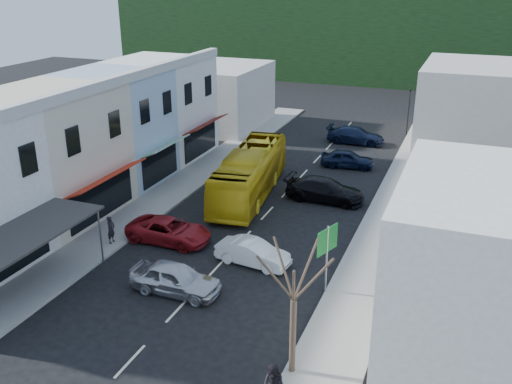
% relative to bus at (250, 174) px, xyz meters
% --- Properties ---
extents(ground, '(120.00, 120.00, 0.00)m').
position_rel_bus_xyz_m(ground, '(2.22, -10.52, -1.55)').
color(ground, black).
rests_on(ground, ground).
extents(sidewalk_left, '(3.00, 52.00, 0.15)m').
position_rel_bus_xyz_m(sidewalk_left, '(-5.28, -0.52, -1.48)').
color(sidewalk_left, gray).
rests_on(sidewalk_left, ground).
extents(sidewalk_right, '(3.00, 52.00, 0.15)m').
position_rel_bus_xyz_m(sidewalk_right, '(9.72, -0.52, -1.48)').
color(sidewalk_right, gray).
rests_on(sidewalk_right, ground).
extents(shopfront_row, '(8.25, 30.00, 8.00)m').
position_rel_bus_xyz_m(shopfront_row, '(-10.28, -5.52, 2.45)').
color(shopfront_row, silver).
rests_on(shopfront_row, ground).
extents(right_building, '(8.00, 9.00, 8.00)m').
position_rel_bus_xyz_m(right_building, '(15.72, -14.52, 2.45)').
color(right_building, silver).
rests_on(right_building, ground).
extents(distant_block_left, '(8.00, 10.00, 6.00)m').
position_rel_bus_xyz_m(distant_block_left, '(-9.78, 16.48, 1.45)').
color(distant_block_left, '#B7B2A8').
rests_on(distant_block_left, ground).
extents(distant_block_right, '(8.00, 12.00, 7.00)m').
position_rel_bus_xyz_m(distant_block_right, '(13.22, 19.48, 1.95)').
color(distant_block_right, '#B7B2A8').
rests_on(distant_block_right, ground).
extents(hillside, '(80.00, 26.00, 14.00)m').
position_rel_bus_xyz_m(hillside, '(0.76, 54.57, 5.18)').
color(hillside, black).
rests_on(hillside, ground).
extents(bus, '(3.98, 11.83, 3.10)m').
position_rel_bus_xyz_m(bus, '(0.00, 0.00, 0.00)').
color(bus, yellow).
rests_on(bus, ground).
extents(car_silver, '(4.41, 1.82, 1.40)m').
position_rel_bus_xyz_m(car_silver, '(1.40, -13.20, -0.85)').
color(car_silver, silver).
rests_on(car_silver, ground).
extents(car_white, '(4.58, 2.29, 1.40)m').
position_rel_bus_xyz_m(car_white, '(3.85, -9.18, -0.85)').
color(car_white, white).
rests_on(car_white, ground).
extents(car_red, '(4.61, 1.93, 1.40)m').
position_rel_bus_xyz_m(car_red, '(-1.65, -8.40, -0.85)').
color(car_red, maroon).
rests_on(car_red, ground).
extents(car_black_near, '(4.53, 1.92, 1.40)m').
position_rel_bus_xyz_m(car_black_near, '(5.10, 0.90, -0.85)').
color(car_black_near, black).
rests_on(car_black_near, ground).
extents(car_navy_mid, '(4.59, 2.32, 1.40)m').
position_rel_bus_xyz_m(car_navy_mid, '(4.97, 8.35, -0.85)').
color(car_navy_mid, black).
rests_on(car_navy_mid, ground).
extents(car_navy_far, '(4.54, 1.94, 1.40)m').
position_rel_bus_xyz_m(car_navy_far, '(4.16, 15.19, -0.85)').
color(car_navy_far, black).
rests_on(car_navy_far, ground).
extents(pedestrian_left, '(0.40, 0.60, 1.70)m').
position_rel_bus_xyz_m(pedestrian_left, '(-4.48, -9.98, -0.55)').
color(pedestrian_left, black).
rests_on(pedestrian_left, sidewalk_left).
extents(direction_sign, '(1.20, 1.73, 3.58)m').
position_rel_bus_xyz_m(direction_sign, '(8.20, -10.63, 0.24)').
color(direction_sign, '#126022').
rests_on(direction_sign, ground).
extents(street_tree, '(3.25, 3.25, 6.64)m').
position_rel_bus_xyz_m(street_tree, '(8.52, -16.86, 1.77)').
color(street_tree, '#382A1F').
rests_on(street_tree, ground).
extents(traffic_signal, '(0.81, 1.11, 4.72)m').
position_rel_bus_xyz_m(traffic_signal, '(8.13, 19.45, 0.81)').
color(traffic_signal, black).
rests_on(traffic_signal, ground).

